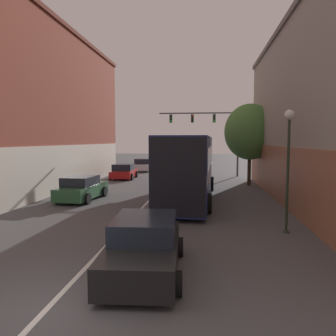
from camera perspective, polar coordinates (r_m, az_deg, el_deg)
The scene contains 11 objects.
ground_plane at distance 7.71m, azimuth -21.34°, elevation -22.85°, with size 160.00×160.00×0.00m, color #4C4C4F.
lane_center_line at distance 21.86m, azimuth -2.17°, elevation -4.47°, with size 0.14×42.62×0.01m.
building_left_brick at distance 25.89m, azimuth -25.06°, elevation 9.71°, with size 7.62×25.99×11.66m.
bus at distance 19.51m, azimuth 3.73°, elevation 0.60°, with size 3.10×11.87×3.76m.
hatchback_foreground at distance 9.09m, azimuth -4.17°, elevation -13.49°, with size 2.28×4.28×1.46m.
parked_car_left_near at distance 30.53m, azimuth -7.72°, elevation -0.63°, with size 2.24×3.88×1.39m.
parked_car_left_mid at distance 20.18m, azimuth -14.79°, elevation -3.47°, with size 2.18×4.29×1.43m.
parked_car_left_far at distance 37.89m, azimuth -4.41°, elevation 0.50°, with size 2.34×4.19×1.44m.
traffic_signal_gantry at distance 32.64m, azimuth 7.58°, elevation 7.09°, with size 7.84×0.36×6.51m.
street_lamp at distance 13.15m, azimuth 20.23°, elevation 2.51°, with size 0.38×0.38×4.68m.
street_tree_near at distance 26.34m, azimuth 14.09°, elevation 6.11°, with size 3.95×3.55×6.37m.
Camera 1 is at (3.30, -6.00, 3.54)m, focal length 35.00 mm.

